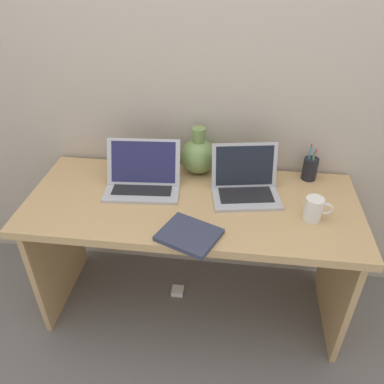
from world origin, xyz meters
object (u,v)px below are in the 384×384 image
at_px(notebook_stack, 189,235).
at_px(pen_cup, 310,168).
at_px(laptop_right, 245,182).
at_px(green_vase, 198,155).
at_px(power_brick, 178,291).
at_px(laptop_left, 143,176).
at_px(coffee_mug, 314,209).

height_order(notebook_stack, pen_cup, pen_cup).
distance_m(laptop_right, pen_cup, 0.37).
bearing_deg(green_vase, laptop_right, -34.42).
bearing_deg(power_brick, pen_cup, 16.82).
distance_m(laptop_left, laptop_right, 0.50).
height_order(laptop_right, notebook_stack, laptop_right).
bearing_deg(laptop_right, coffee_mug, -29.53).
xyz_separation_m(green_vase, notebook_stack, (0.02, -0.53, -0.09)).
height_order(laptop_left, pen_cup, laptop_left).
relative_size(laptop_left, notebook_stack, 1.61).
height_order(laptop_left, green_vase, green_vase).
bearing_deg(green_vase, coffee_mug, -31.78).
distance_m(green_vase, power_brick, 0.85).
relative_size(coffee_mug, pen_cup, 0.62).
distance_m(pen_cup, power_brick, 1.05).
distance_m(laptop_left, notebook_stack, 0.45).
bearing_deg(pen_cup, green_vase, 179.93).
xyz_separation_m(laptop_left, laptop_right, (0.50, 0.01, 0.00)).
bearing_deg(coffee_mug, green_vase, 148.22).
distance_m(laptop_right, coffee_mug, 0.35).
bearing_deg(notebook_stack, coffee_mug, 19.65).
bearing_deg(laptop_left, pen_cup, 12.05).
bearing_deg(laptop_right, green_vase, 145.58).
height_order(laptop_right, green_vase, green_vase).
relative_size(laptop_right, notebook_stack, 1.50).
bearing_deg(coffee_mug, notebook_stack, -160.35).
height_order(green_vase, power_brick, green_vase).
distance_m(coffee_mug, pen_cup, 0.34).
bearing_deg(green_vase, power_brick, -115.41).
distance_m(notebook_stack, pen_cup, 0.76).
xyz_separation_m(laptop_right, power_brick, (-0.34, -0.03, -0.79)).
bearing_deg(power_brick, notebook_stack, -70.33).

